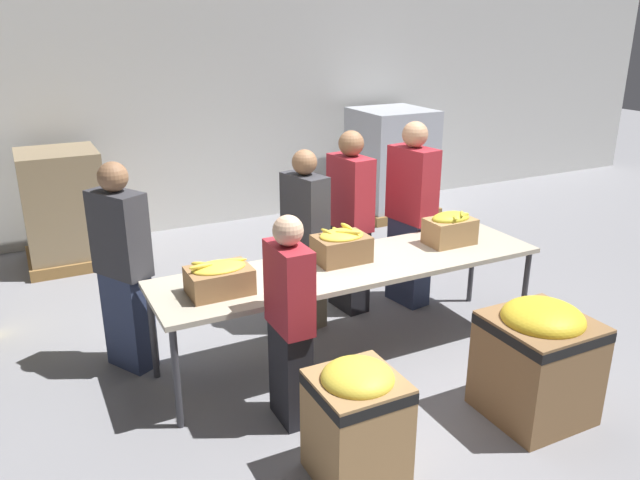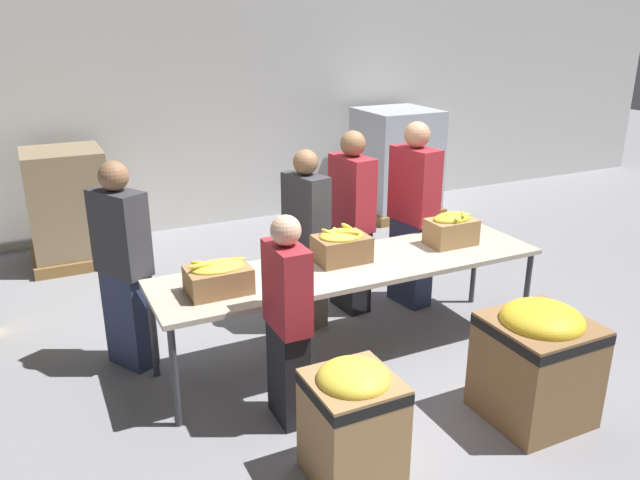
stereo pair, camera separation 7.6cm
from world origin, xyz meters
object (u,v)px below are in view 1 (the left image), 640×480
(volunteer_1, at_px, (350,224))
(donation_bin_1, at_px, (538,357))
(banana_box_2, at_px, (450,228))
(banana_box_0, at_px, (219,277))
(volunteer_3, at_px, (290,323))
(pallet_stack_1, at_px, (64,209))
(donation_bin_0, at_px, (357,418))
(sorting_table, at_px, (353,269))
(volunteer_0, at_px, (305,241))
(banana_box_1, at_px, (341,245))
(pallet_stack_0, at_px, (391,163))
(volunteer_4, at_px, (411,216))
(volunteer_2, at_px, (123,269))

(volunteer_1, xyz_separation_m, donation_bin_1, (0.32, -2.11, -0.40))
(banana_box_2, height_order, donation_bin_1, banana_box_2)
(banana_box_0, relative_size, volunteer_3, 0.30)
(banana_box_2, bearing_deg, pallet_stack_1, 131.85)
(volunteer_3, distance_m, donation_bin_1, 1.74)
(volunteer_1, relative_size, donation_bin_0, 2.20)
(sorting_table, height_order, donation_bin_0, sorting_table)
(banana_box_2, distance_m, donation_bin_0, 2.26)
(donation_bin_0, bearing_deg, donation_bin_1, 0.00)
(volunteer_3, height_order, donation_bin_1, volunteer_3)
(sorting_table, relative_size, volunteer_0, 1.99)
(banana_box_0, distance_m, banana_box_1, 1.09)
(pallet_stack_0, bearing_deg, banana_box_1, -128.63)
(banana_box_1, xyz_separation_m, volunteer_0, (-0.05, 0.57, -0.14))
(banana_box_0, xyz_separation_m, volunteer_4, (2.13, 0.69, -0.04))
(pallet_stack_1, bearing_deg, sorting_table, -59.88)
(volunteer_1, bearing_deg, volunteer_4, 71.01)
(banana_box_2, bearing_deg, donation_bin_1, -100.97)
(banana_box_2, relative_size, donation_bin_1, 0.48)
(sorting_table, bearing_deg, pallet_stack_0, 52.78)
(sorting_table, distance_m, banana_box_2, 1.01)
(sorting_table, bearing_deg, volunteer_3, -143.62)
(banana_box_0, distance_m, volunteer_2, 0.89)
(banana_box_0, xyz_separation_m, volunteer_2, (-0.55, 0.69, -0.09))
(banana_box_2, relative_size, volunteer_4, 0.23)
(donation_bin_1, relative_size, pallet_stack_1, 0.66)
(volunteer_0, xyz_separation_m, volunteer_2, (-1.58, -0.04, 0.03))
(volunteer_1, distance_m, donation_bin_1, 2.17)
(banana_box_1, height_order, pallet_stack_1, pallet_stack_1)
(volunteer_3, relative_size, pallet_stack_0, 1.01)
(volunteer_1, height_order, donation_bin_0, volunteer_1)
(volunteer_4, bearing_deg, volunteer_2, -98.70)
(banana_box_2, xyz_separation_m, volunteer_2, (-2.68, 0.60, -0.12))
(volunteer_2, bearing_deg, donation_bin_0, -3.39)
(pallet_stack_0, bearing_deg, volunteer_3, -130.49)
(sorting_table, relative_size, pallet_stack_0, 2.17)
(banana_box_0, relative_size, volunteer_2, 0.27)
(banana_box_0, bearing_deg, donation_bin_1, -34.46)
(banana_box_0, height_order, volunteer_0, volunteer_0)
(volunteer_4, bearing_deg, banana_box_0, -80.79)
(volunteer_0, bearing_deg, banana_box_1, -8.42)
(banana_box_1, height_order, volunteer_0, volunteer_0)
(volunteer_2, bearing_deg, donation_bin_1, 21.33)
(sorting_table, bearing_deg, donation_bin_0, -118.42)
(volunteer_1, height_order, pallet_stack_0, volunteer_1)
(volunteer_1, relative_size, volunteer_3, 1.15)
(donation_bin_1, bearing_deg, banana_box_2, 79.03)
(volunteer_1, relative_size, volunteer_4, 0.97)
(sorting_table, height_order, volunteer_4, volunteer_4)
(volunteer_3, bearing_deg, volunteer_2, 34.33)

